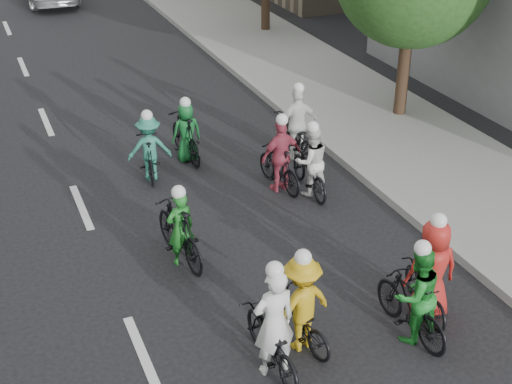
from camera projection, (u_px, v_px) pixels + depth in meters
ground at (143, 356)px, 10.80m from camera, size 120.00×120.00×0.00m
sidewalk_right at (315, 80)px, 21.62m from camera, size 4.00×80.00×0.15m
curb_right at (256, 88)px, 20.94m from camera, size 0.18×80.00×0.18m
cyclist_0 at (272, 334)px, 10.31m from camera, size 0.65×1.74×1.91m
cyclist_1 at (414, 301)px, 10.92m from camera, size 0.84×1.75×1.79m
cyclist_2 at (300, 310)px, 10.75m from camera, size 1.13×1.63×1.75m
cyclist_3 at (280, 162)px, 15.29m from camera, size 0.99×1.68×1.77m
cyclist_4 at (429, 278)px, 11.42m from camera, size 0.95×1.63×1.91m
cyclist_5 at (180, 231)px, 12.84m from camera, size 0.75×1.94×1.58m
cyclist_6 at (310, 167)px, 15.17m from camera, size 0.78×1.82×1.67m
cyclist_7 at (149, 152)px, 15.77m from camera, size 1.04×1.66×1.64m
cyclist_8 at (296, 131)px, 16.75m from camera, size 1.01×1.90×1.87m
cyclist_9 at (186, 135)px, 16.64m from camera, size 0.71×1.87×1.57m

